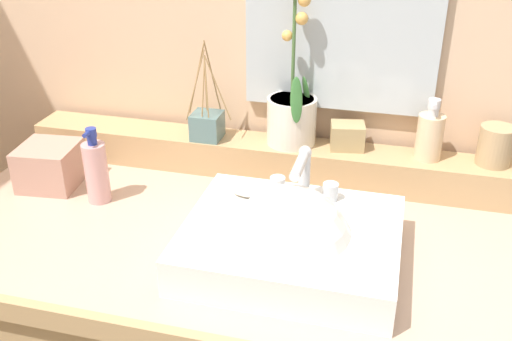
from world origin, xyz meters
TOP-DOWN VIEW (x-y plane):
  - wall_back at (0.00, 0.44)m, footprint 3.19×0.20m
  - back_ledge at (0.00, 0.26)m, footprint 1.20×0.11m
  - sink_basin at (0.14, -0.09)m, footprint 0.41×0.34m
  - soap_bar at (0.03, 0.01)m, footprint 0.07×0.04m
  - potted_plant at (0.07, 0.27)m, footprint 0.12×0.13m
  - soap_dispenser at (0.39, 0.27)m, footprint 0.06×0.06m
  - tumbler_cup at (0.53, 0.27)m, footprint 0.08×0.08m
  - reed_diffuser at (-0.14, 0.25)m, footprint 0.12×0.08m
  - trinket_box at (0.20, 0.28)m, footprint 0.09×0.08m
  - lotion_bottle at (-0.33, 0.04)m, footprint 0.05×0.06m
  - tissue_box at (-0.48, 0.08)m, footprint 0.14×0.14m

SIDE VIEW (x-z plane):
  - sink_basin at x=0.14m, z-range 0.79..1.06m
  - back_ledge at x=0.00m, z-range 0.88..0.97m
  - tissue_box at x=-0.48m, z-range 0.88..0.98m
  - lotion_bottle at x=-0.33m, z-range 0.87..1.04m
  - soap_bar at x=0.03m, z-range 0.96..0.98m
  - trinket_box at x=0.20m, z-range 0.97..1.03m
  - reed_diffuser at x=-0.14m, z-range 0.88..1.12m
  - tumbler_cup at x=0.53m, z-range 0.97..1.06m
  - soap_dispenser at x=0.39m, z-range 0.95..1.10m
  - potted_plant at x=0.07m, z-range 0.85..1.24m
  - wall_back at x=0.00m, z-range 0.00..2.46m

